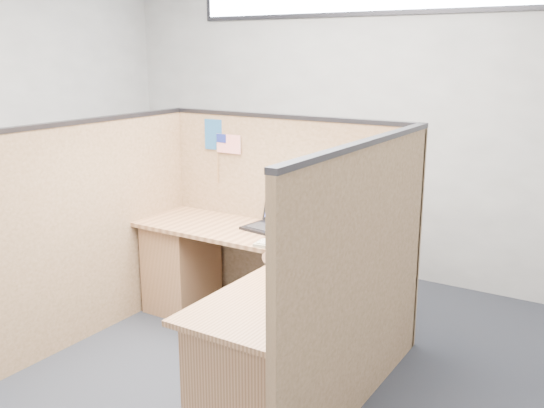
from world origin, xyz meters
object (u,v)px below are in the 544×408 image
Objects in this scene: l_desk at (253,302)px; mouse at (294,246)px; laptop at (274,219)px; keyboard at (286,246)px.

mouse reaches higher than l_desk.
laptop reaches higher than l_desk.
mouse reaches higher than keyboard.
keyboard is (0.31, -0.36, -0.05)m from laptop.
laptop is at bearing 108.56° from l_desk.
laptop is 3.51× the size of mouse.
l_desk is 5.13× the size of laptop.
laptop is at bearing 124.30° from keyboard.
mouse is (0.06, 0.00, 0.01)m from keyboard.
mouse is (0.19, 0.19, 0.36)m from l_desk.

